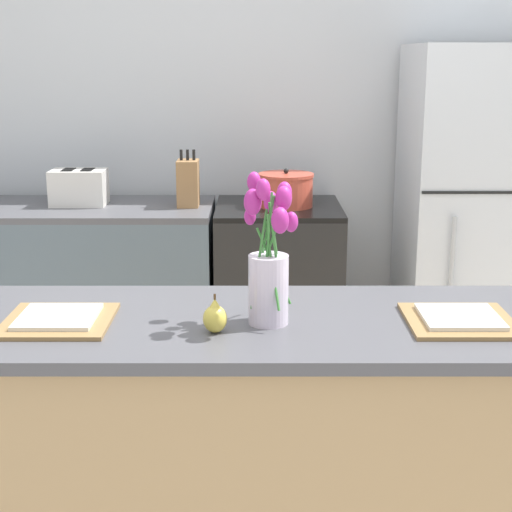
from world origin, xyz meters
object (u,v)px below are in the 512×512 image
at_px(pear_figurine, 212,317).
at_px(knife_block, 185,183).
at_px(refrigerator, 472,222).
at_px(plate_setting_right, 457,319).
at_px(toaster, 76,187).
at_px(cooking_pot, 283,190).
at_px(flower_vase, 266,265).
at_px(plate_setting_left, 55,320).
at_px(stove_range, 275,297).

height_order(pear_figurine, knife_block, knife_block).
bearing_deg(refrigerator, plate_setting_right, -106.69).
relative_size(refrigerator, toaster, 5.95).
bearing_deg(pear_figurine, cooking_pot, 81.51).
distance_m(flower_vase, pear_figurine, 0.20).
height_order(refrigerator, toaster, refrigerator).
bearing_deg(toaster, plate_setting_left, -79.73).
height_order(stove_range, plate_setting_right, same).
bearing_deg(plate_setting_right, toaster, 130.60).
bearing_deg(stove_range, flower_vase, -92.54).
distance_m(toaster, cooking_pot, 1.00).
height_order(stove_range, flower_vase, flower_vase).
relative_size(refrigerator, cooking_pot, 6.30).
height_order(flower_vase, knife_block, flower_vase).
height_order(stove_range, cooking_pot, cooking_pot).
height_order(toaster, knife_block, knife_block).
bearing_deg(stove_range, toaster, 178.59).
xyz_separation_m(flower_vase, plate_setting_left, (-0.59, 0.00, -0.16)).
bearing_deg(toaster, refrigerator, -0.69).
bearing_deg(cooking_pot, toaster, 177.76).
xyz_separation_m(plate_setting_left, toaster, (-0.30, 1.66, 0.10)).
distance_m(toaster, knife_block, 0.53).
xyz_separation_m(pear_figurine, plate_setting_right, (0.68, 0.07, -0.03)).
bearing_deg(plate_setting_left, plate_setting_right, 0.00).
bearing_deg(toaster, plate_setting_right, -49.40).
bearing_deg(stove_range, cooking_pot, -24.02).
bearing_deg(flower_vase, plate_setting_right, 0.38).
bearing_deg(flower_vase, toaster, 118.13).
relative_size(toaster, cooking_pot, 1.06).
distance_m(stove_range, pear_figurine, 1.79).
bearing_deg(plate_setting_left, toaster, 100.27).
bearing_deg(knife_block, refrigerator, 0.23).
height_order(pear_figurine, toaster, toaster).
relative_size(plate_setting_left, plate_setting_right, 1.00).
relative_size(stove_range, refrigerator, 0.55).
height_order(refrigerator, plate_setting_right, refrigerator).
relative_size(refrigerator, pear_figurine, 15.57).
height_order(stove_range, knife_block, knife_block).
bearing_deg(knife_block, flower_vase, -77.58).
relative_size(refrigerator, flower_vase, 4.03).
height_order(plate_setting_right, toaster, toaster).
bearing_deg(knife_block, plate_setting_right, -61.29).
height_order(stove_range, refrigerator, refrigerator).
distance_m(flower_vase, toaster, 1.88).
bearing_deg(toaster, cooking_pot, -2.24).
xyz_separation_m(plate_setting_left, plate_setting_right, (1.12, 0.00, 0.00)).
bearing_deg(pear_figurine, plate_setting_left, 170.41).
relative_size(pear_figurine, toaster, 0.38).
distance_m(pear_figurine, cooking_pot, 1.71).
distance_m(plate_setting_right, cooking_pot, 1.68).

